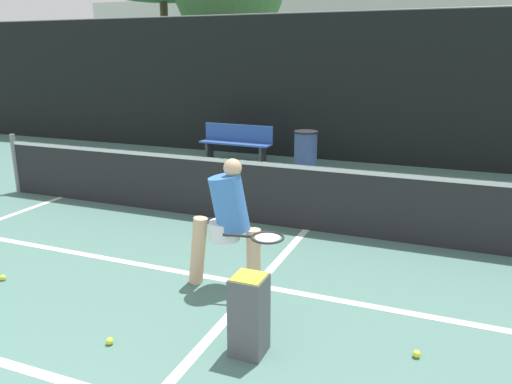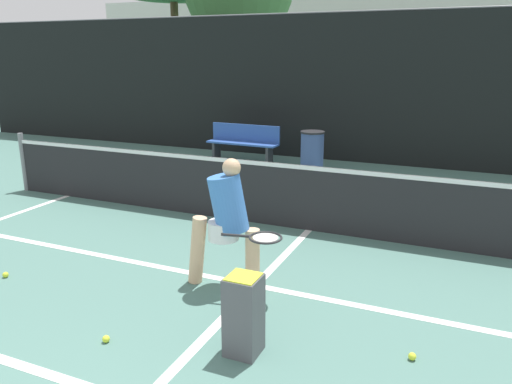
% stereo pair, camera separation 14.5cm
% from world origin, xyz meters
% --- Properties ---
extents(court_service_line, '(8.25, 0.10, 0.01)m').
position_xyz_m(court_service_line, '(0.00, 4.30, 0.00)').
color(court_service_line, white).
rests_on(court_service_line, ground).
extents(court_center_mark, '(0.10, 4.05, 0.01)m').
position_xyz_m(court_center_mark, '(0.00, 4.23, 0.00)').
color(court_center_mark, white).
rests_on(court_center_mark, ground).
extents(net, '(11.09, 0.09, 1.07)m').
position_xyz_m(net, '(0.00, 6.25, 0.51)').
color(net, slate).
rests_on(net, ground).
extents(fence_back, '(24.00, 0.06, 3.37)m').
position_xyz_m(fence_back, '(0.00, 11.21, 1.68)').
color(fence_back, black).
rests_on(fence_back, ground).
extents(player_practicing, '(1.18, 0.54, 1.43)m').
position_xyz_m(player_practicing, '(-0.28, 4.20, 0.76)').
color(player_practicing, '#DBAD84').
rests_on(player_practicing, ground).
extents(tennis_ball_scattered_2, '(0.07, 0.07, 0.07)m').
position_xyz_m(tennis_ball_scattered_2, '(1.75, 3.56, 0.03)').
color(tennis_ball_scattered_2, '#D1E033').
rests_on(tennis_ball_scattered_2, ground).
extents(tennis_ball_scattered_4, '(0.07, 0.07, 0.07)m').
position_xyz_m(tennis_ball_scattered_4, '(-0.92, 4.74, 0.03)').
color(tennis_ball_scattered_4, '#D1E033').
rests_on(tennis_ball_scattered_4, ground).
extents(tennis_ball_scattered_5, '(0.07, 0.07, 0.07)m').
position_xyz_m(tennis_ball_scattered_5, '(-0.76, 2.76, 0.03)').
color(tennis_ball_scattered_5, '#D1E033').
rests_on(tennis_ball_scattered_5, ground).
extents(tennis_ball_scattered_10, '(0.07, 0.07, 0.07)m').
position_xyz_m(tennis_ball_scattered_10, '(-2.69, 3.36, 0.03)').
color(tennis_ball_scattered_10, '#D1E033').
rests_on(tennis_ball_scattered_10, ground).
extents(ball_hopper, '(0.28, 0.28, 0.71)m').
position_xyz_m(ball_hopper, '(0.42, 3.10, 0.37)').
color(ball_hopper, '#4C4C51').
rests_on(ball_hopper, ground).
extents(courtside_bench, '(1.75, 0.44, 0.86)m').
position_xyz_m(courtside_bench, '(-2.87, 10.20, 0.47)').
color(courtside_bench, '#2D519E').
rests_on(courtside_bench, ground).
extents(trash_bin, '(0.52, 0.52, 0.84)m').
position_xyz_m(trash_bin, '(-1.13, 10.00, 0.42)').
color(trash_bin, '#384C7F').
rests_on(trash_bin, ground).
extents(parked_car, '(1.66, 4.16, 1.36)m').
position_xyz_m(parked_car, '(-2.95, 14.04, 0.58)').
color(parked_car, black).
rests_on(parked_car, ground).
extents(building_far, '(36.00, 2.40, 5.21)m').
position_xyz_m(building_far, '(0.00, 25.34, 2.61)').
color(building_far, beige).
rests_on(building_far, ground).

